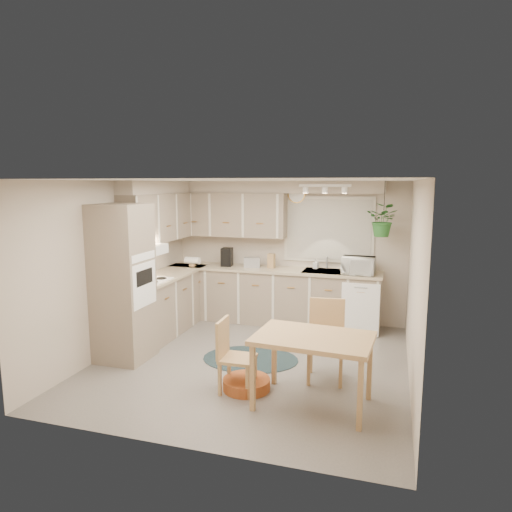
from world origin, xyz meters
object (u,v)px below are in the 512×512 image
object	(u,v)px
microwave	(358,264)
dining_table	(313,371)
chair_back	(326,342)
pet_bed	(247,384)
chair_left	(238,356)
braided_rug	(250,359)

from	to	relation	value
microwave	dining_table	bearing A→B (deg)	-92.97
chair_back	pet_bed	size ratio (longest dim) A/B	1.76
chair_left	chair_back	xyz separation A→B (m)	(0.91, 0.60, 0.06)
dining_table	braided_rug	world-z (taller)	dining_table
chair_back	chair_left	bearing A→B (deg)	27.54
chair_back	dining_table	bearing A→B (deg)	80.71
dining_table	chair_back	distance (m)	0.68
chair_left	chair_back	size ratio (longest dim) A/B	0.87
braided_rug	microwave	world-z (taller)	microwave
pet_bed	microwave	distance (m)	2.90
chair_left	pet_bed	bearing A→B (deg)	134.59
dining_table	pet_bed	xyz separation A→B (m)	(-0.79, 0.15, -0.32)
pet_bed	dining_table	bearing A→B (deg)	-10.64
dining_table	chair_back	size ratio (longest dim) A/B	1.27
dining_table	chair_back	bearing A→B (deg)	86.46
pet_bed	microwave	size ratio (longest dim) A/B	1.09
dining_table	chair_back	world-z (taller)	chair_back
pet_bed	microwave	xyz separation A→B (m)	(1.04, 2.50, 1.05)
chair_back	pet_bed	xyz separation A→B (m)	(-0.83, -0.52, -0.42)
dining_table	braided_rug	xyz separation A→B (m)	(-1.02, 1.03, -0.38)
dining_table	braided_rug	size ratio (longest dim) A/B	0.94
dining_table	microwave	size ratio (longest dim) A/B	2.42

